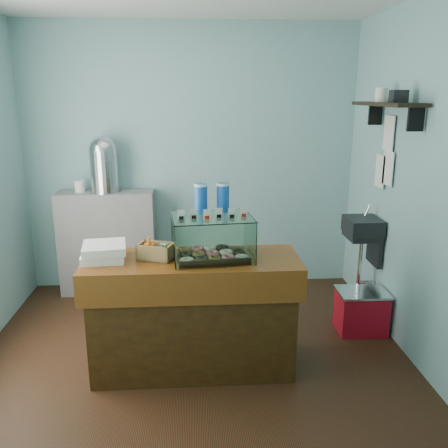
{
  "coord_description": "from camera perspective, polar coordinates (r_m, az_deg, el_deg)",
  "views": [
    {
      "loc": [
        0.02,
        -3.58,
        2.08
      ],
      "look_at": [
        0.24,
        -0.15,
        1.13
      ],
      "focal_mm": 38.0,
      "sensor_mm": 36.0,
      "label": 1
    }
  ],
  "objects": [
    {
      "name": "display_case",
      "position": [
        3.51,
        -1.49,
        -1.29
      ],
      "size": [
        0.62,
        0.48,
        0.54
      ],
      "rotation": [
        0.0,
        0.0,
        0.1
      ],
      "color": "black",
      "rests_on": "counter"
    },
    {
      "name": "condiment_crate",
      "position": [
        3.53,
        -8.31,
        -3.27
      ],
      "size": [
        0.29,
        0.23,
        0.17
      ],
      "rotation": [
        0.0,
        0.0,
        -0.34
      ],
      "color": "tan",
      "rests_on": "counter"
    },
    {
      "name": "red_cooler",
      "position": [
        4.51,
        16.17,
        -10.0
      ],
      "size": [
        0.44,
        0.34,
        0.39
      ],
      "rotation": [
        0.0,
        0.0,
        -0.01
      ],
      "color": "red",
      "rests_on": "ground"
    },
    {
      "name": "pastry_boxes",
      "position": [
        3.59,
        -14.25,
        -3.25
      ],
      "size": [
        0.35,
        0.35,
        0.12
      ],
      "rotation": [
        0.0,
        0.0,
        0.09
      ],
      "color": "white",
      "rests_on": "counter"
    },
    {
      "name": "counter",
      "position": [
        3.69,
        -3.75,
        -10.68
      ],
      "size": [
        1.6,
        0.6,
        0.9
      ],
      "color": "#472B0D",
      "rests_on": "ground"
    },
    {
      "name": "room_shell",
      "position": [
        3.6,
        -3.7,
        9.39
      ],
      "size": [
        3.54,
        3.04,
        2.82
      ],
      "color": "#81B8BC",
      "rests_on": "ground"
    },
    {
      "name": "coffee_urn",
      "position": [
        5.02,
        -14.26,
        7.13
      ],
      "size": [
        0.31,
        0.31,
        0.57
      ],
      "color": "silver",
      "rests_on": "back_shelf"
    },
    {
      "name": "ground",
      "position": [
        4.13,
        -3.65,
        -14.85
      ],
      "size": [
        3.5,
        3.5,
        0.0
      ],
      "primitive_type": "plane",
      "color": "black",
      "rests_on": "ground"
    },
    {
      "name": "back_shelf",
      "position": [
        5.21,
        -13.78,
        -2.17
      ],
      "size": [
        1.0,
        0.32,
        1.1
      ],
      "primitive_type": "cube",
      "color": "gray",
      "rests_on": "ground"
    }
  ]
}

